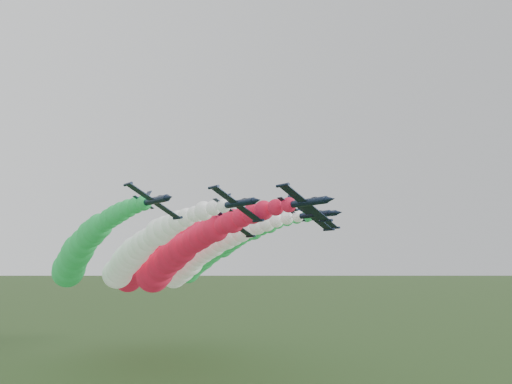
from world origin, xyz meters
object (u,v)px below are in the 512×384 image
Objects in this scene: jet_outer_right at (211,254)px; jet_trail at (143,264)px; jet_inner_left at (135,255)px; jet_inner_right at (195,259)px; jet_lead at (173,258)px; jet_outer_left at (78,254)px.

jet_outer_right reaches higher than jet_trail.
jet_inner_left is 1.00× the size of jet_outer_right.
jet_inner_right is at bearing -59.98° from jet_trail.
jet_trail is (10.47, 17.76, -2.27)m from jet_inner_left.
jet_lead is 1.01× the size of jet_inner_right.
jet_outer_left reaches higher than jet_lead.
jet_inner_left reaches higher than jet_trail.
jet_inner_left is 14.87m from jet_outer_left.
jet_inner_left is at bearing -173.62° from jet_inner_right.
jet_outer_right is (28.21, 7.42, 0.55)m from jet_inner_left.
jet_lead is 16.95m from jet_inner_right.
jet_lead is 1.01× the size of jet_outer_right.
jet_inner_left is 19.61m from jet_inner_right.
jet_lead is 1.01× the size of jet_inner_left.
jet_lead is 1.00× the size of jet_trail.
jet_inner_right is (19.47, 2.18, -0.97)m from jet_inner_left.
jet_lead is 27.09m from jet_outer_right.
jet_inner_left is at bearing -165.26° from jet_outer_right.
jet_trail is at bearing 120.02° from jet_inner_right.
jet_inner_right is 18.04m from jet_trail.
jet_inner_left is (-6.62, 8.88, 0.88)m from jet_lead.
jet_outer_left is (-31.11, 7.07, 1.20)m from jet_inner_right.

